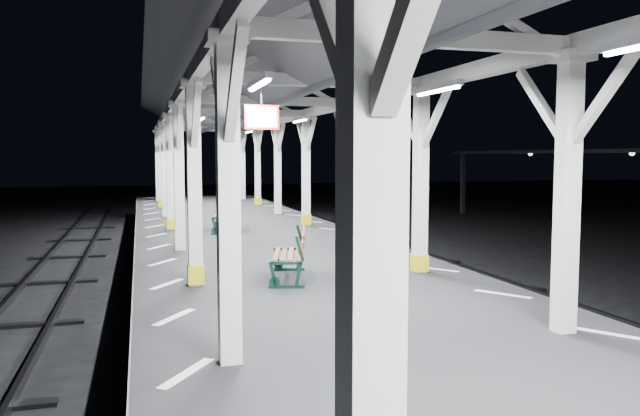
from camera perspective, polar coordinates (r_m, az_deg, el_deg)
name	(u,v)px	position (r m, az deg, el deg)	size (l,w,h in m)	color
ground	(351,373)	(9.26, 2.84, -14.88)	(120.00, 120.00, 0.00)	black
platform	(351,339)	(9.10, 2.85, -11.91)	(6.00, 50.00, 1.00)	black
hazard_stripes_left	(175,317)	(8.51, -13.16, -9.69)	(1.00, 48.00, 0.01)	silver
hazard_stripes_right	(503,294)	(10.02, 16.35, -7.56)	(1.00, 48.00, 0.01)	silver
track_right	(636,340)	(11.78, 26.95, -10.67)	(2.20, 60.00, 0.16)	#2D2D33
canopy	(353,50)	(8.82, 3.00, 14.20)	(5.40, 49.00, 4.65)	silver
bench_mid	(293,253)	(10.71, -2.48, -4.10)	(0.97, 1.69, 0.86)	#102D26
bench_far	(228,213)	(17.68, -8.43, -0.48)	(0.93, 1.84, 0.95)	#102D26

